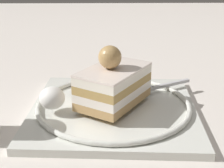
{
  "coord_description": "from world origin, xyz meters",
  "views": [
    {
      "loc": [
        -0.01,
        -0.44,
        0.22
      ],
      "look_at": [
        -0.0,
        -0.0,
        0.05
      ],
      "focal_mm": 53.16,
      "sensor_mm": 36.0,
      "label": 1
    }
  ],
  "objects_px": {
    "dessert_plate": "(112,109)",
    "cake_slice": "(113,82)",
    "whipped_cream_dollop": "(52,98)",
    "fork": "(158,87)"
  },
  "relations": [
    {
      "from": "cake_slice",
      "to": "dessert_plate",
      "type": "bearing_deg",
      "value": -105.49
    },
    {
      "from": "dessert_plate",
      "to": "whipped_cream_dollop",
      "type": "height_order",
      "value": "whipped_cream_dollop"
    },
    {
      "from": "dessert_plate",
      "to": "cake_slice",
      "type": "distance_m",
      "value": 0.04
    },
    {
      "from": "whipped_cream_dollop",
      "to": "dessert_plate",
      "type": "bearing_deg",
      "value": 10.8
    },
    {
      "from": "dessert_plate",
      "to": "fork",
      "type": "relative_size",
      "value": 2.32
    },
    {
      "from": "dessert_plate",
      "to": "fork",
      "type": "xyz_separation_m",
      "value": [
        0.08,
        0.06,
        0.01
      ]
    },
    {
      "from": "dessert_plate",
      "to": "whipped_cream_dollop",
      "type": "bearing_deg",
      "value": -169.2
    },
    {
      "from": "dessert_plate",
      "to": "cake_slice",
      "type": "height_order",
      "value": "cake_slice"
    },
    {
      "from": "fork",
      "to": "whipped_cream_dollop",
      "type": "bearing_deg",
      "value": -155.76
    },
    {
      "from": "cake_slice",
      "to": "whipped_cream_dollop",
      "type": "bearing_deg",
      "value": -165.17
    }
  ]
}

